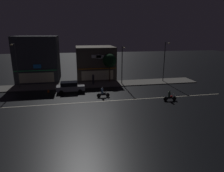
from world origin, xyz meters
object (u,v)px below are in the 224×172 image
(streetlamp_west, at_px, (16,62))
(parked_car_near_kerb, at_px, (70,87))
(motorcycle_lead, at_px, (103,93))
(traffic_cone, at_px, (48,91))
(streetlamp_east, at_px, (165,59))
(motorcycle_following, at_px, (170,96))
(pedestrian_on_sidewalk, at_px, (93,79))
(streetlamp_mid, at_px, (122,62))

(streetlamp_west, relative_size, parked_car_near_kerb, 1.70)
(motorcycle_lead, bearing_deg, parked_car_near_kerb, 140.18)
(motorcycle_lead, height_order, traffic_cone, motorcycle_lead)
(streetlamp_east, xyz_separation_m, motorcycle_following, (-3.87, -10.25, -3.79))
(motorcycle_lead, distance_m, traffic_cone, 9.05)
(pedestrian_on_sidewalk, height_order, motorcycle_following, pedestrian_on_sidewalk)
(streetlamp_east, distance_m, motorcycle_lead, 14.98)
(streetlamp_mid, height_order, parked_car_near_kerb, streetlamp_mid)
(motorcycle_lead, bearing_deg, streetlamp_west, 148.53)
(traffic_cone, bearing_deg, streetlamp_east, 8.16)
(streetlamp_mid, bearing_deg, streetlamp_east, 3.01)
(pedestrian_on_sidewalk, distance_m, motorcycle_lead, 7.19)
(motorcycle_following, relative_size, traffic_cone, 3.45)
(parked_car_near_kerb, distance_m, motorcycle_lead, 5.84)
(streetlamp_west, height_order, streetlamp_east, streetlamp_west)
(motorcycle_lead, bearing_deg, pedestrian_on_sidewalk, 92.77)
(parked_car_near_kerb, xyz_separation_m, motorcycle_lead, (4.66, -3.51, -0.24))
(streetlamp_mid, xyz_separation_m, pedestrian_on_sidewalk, (-5.17, 0.55, -3.07))
(motorcycle_following, distance_m, traffic_cone, 18.39)
(pedestrian_on_sidewalk, distance_m, motorcycle_following, 14.07)
(streetlamp_west, bearing_deg, motorcycle_following, -25.32)
(traffic_cone, bearing_deg, streetlamp_mid, 11.47)
(streetlamp_west, xyz_separation_m, traffic_cone, (5.04, -3.10, -4.17))
(pedestrian_on_sidewalk, bearing_deg, motorcycle_lead, -13.12)
(streetlamp_mid, bearing_deg, traffic_cone, -168.53)
(pedestrian_on_sidewalk, bearing_deg, motorcycle_following, 23.76)
(parked_car_near_kerb, height_order, traffic_cone, parked_car_near_kerb)
(pedestrian_on_sidewalk, relative_size, motorcycle_lead, 1.02)
(streetlamp_east, bearing_deg, streetlamp_mid, -176.99)
(streetlamp_east, bearing_deg, streetlamp_west, 179.72)
(motorcycle_following, bearing_deg, pedestrian_on_sidewalk, -38.98)
(streetlamp_west, xyz_separation_m, pedestrian_on_sidewalk, (12.42, -0.01, -3.40))
(streetlamp_west, distance_m, pedestrian_on_sidewalk, 12.88)
(streetlamp_east, bearing_deg, motorcycle_lead, -150.98)
(motorcycle_following, bearing_deg, streetlamp_east, -102.22)
(pedestrian_on_sidewalk, relative_size, traffic_cone, 3.52)
(parked_car_near_kerb, bearing_deg, motorcycle_lead, -36.94)
(streetlamp_mid, height_order, traffic_cone, streetlamp_mid)
(streetlamp_mid, xyz_separation_m, streetlamp_east, (8.21, 0.43, 0.31))
(pedestrian_on_sidewalk, xyz_separation_m, parked_car_near_kerb, (-3.96, -3.64, -0.17))
(streetlamp_mid, bearing_deg, motorcycle_following, -66.16)
(streetlamp_west, bearing_deg, pedestrian_on_sidewalk, -0.05)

